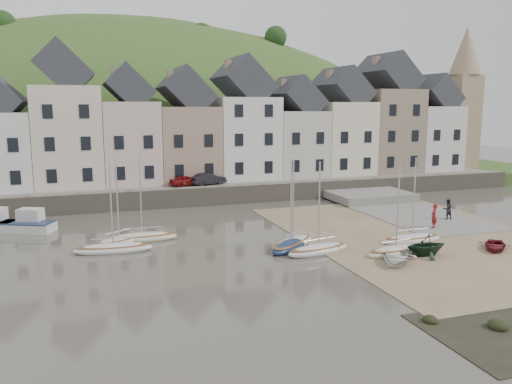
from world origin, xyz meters
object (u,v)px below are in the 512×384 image
object	(u,v)px
rowboat_red	(495,246)
rowboat_green	(426,245)
rowboat_white	(396,257)
car_right	(208,179)
sailboat_0	(113,248)
person_dark	(447,209)
person_red	(434,216)
car_left	(186,181)

from	to	relation	value
rowboat_red	rowboat_green	bearing A→B (deg)	-140.24
rowboat_white	rowboat_green	xyz separation A→B (m)	(2.68, 0.66, 0.36)
car_right	sailboat_0	bearing A→B (deg)	130.75
rowboat_green	person_dark	size ratio (longest dim) A/B	1.59
rowboat_red	person_red	world-z (taller)	person_red
sailboat_0	rowboat_red	distance (m)	25.64
car_left	car_right	world-z (taller)	car_right
rowboat_red	car_left	world-z (taller)	car_left
rowboat_green	rowboat_white	bearing A→B (deg)	-73.74
rowboat_green	car_right	size ratio (longest dim) A/B	0.74
person_dark	car_left	bearing A→B (deg)	-35.80
rowboat_white	car_right	bearing A→B (deg)	141.77
person_red	rowboat_green	bearing A→B (deg)	12.29
rowboat_green	person_dark	world-z (taller)	person_dark
sailboat_0	rowboat_green	bearing A→B (deg)	-21.68
rowboat_green	car_left	world-z (taller)	car_left
rowboat_white	sailboat_0	bearing A→B (deg)	-168.46
rowboat_green	sailboat_0	bearing A→B (deg)	-109.26
rowboat_green	person_red	size ratio (longest dim) A/B	1.42
person_dark	person_red	bearing A→B (deg)	39.08
sailboat_0	person_dark	xyz separation A→B (m)	(27.46, 0.65, 0.72)
person_red	rowboat_white	bearing A→B (deg)	3.48
rowboat_green	person_dark	distance (m)	11.74
car_left	car_right	bearing A→B (deg)	-99.47
rowboat_white	car_left	distance (m)	26.03
rowboat_white	rowboat_red	xyz separation A→B (m)	(7.96, 0.30, -0.06)
rowboat_green	rowboat_red	world-z (taller)	rowboat_green
person_red	car_right	xyz separation A→B (m)	(-13.85, 17.96, 1.13)
person_red	sailboat_0	bearing A→B (deg)	-40.30
sailboat_0	person_red	size ratio (longest dim) A/B	3.29
rowboat_green	person_red	world-z (taller)	person_red
person_dark	rowboat_green	bearing A→B (deg)	47.89
rowboat_red	person_dark	world-z (taller)	person_dark
rowboat_white	car_right	xyz separation A→B (m)	(-5.92, 24.61, 1.79)
person_dark	sailboat_0	bearing A→B (deg)	4.66
sailboat_0	rowboat_white	world-z (taller)	sailboat_0
person_red	car_right	size ratio (longest dim) A/B	0.52
rowboat_white	rowboat_red	distance (m)	7.97
sailboat_0	person_dark	bearing A→B (deg)	1.35
sailboat_0	rowboat_white	xyz separation A→B (m)	(16.42, -8.26, 0.16)
sailboat_0	rowboat_white	size ratio (longest dim) A/B	1.82
rowboat_white	rowboat_red	world-z (taller)	rowboat_white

